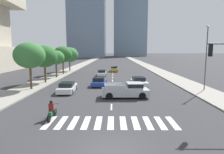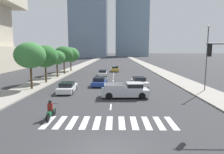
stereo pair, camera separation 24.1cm
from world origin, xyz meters
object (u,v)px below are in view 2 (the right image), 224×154
motorcycle_trailing (51,111)px  street_tree_nearest (30,55)px  pickup_truck (127,90)px  street_tree_second (45,56)px  street_tree_fourth (64,54)px  sedan_gold_2 (115,69)px  sedan_white_4 (103,73)px  sedan_white_0 (139,82)px  street_tree_third (57,58)px  street_lamp_east (207,54)px  sedan_white_3 (67,87)px  street_tree_fifth (71,55)px  sedan_blue_1 (100,82)px

motorcycle_trailing → street_tree_nearest: 13.37m
pickup_truck → street_tree_second: (-12.54, 9.55, 3.48)m
motorcycle_trailing → street_tree_fourth: bearing=11.5°
sedan_gold_2 → sedan_white_4: bearing=-15.3°
motorcycle_trailing → street_tree_second: bearing=19.5°
sedan_white_0 → street_tree_third: bearing=-124.8°
pickup_truck → street_tree_fourth: bearing=119.3°
street_lamp_east → street_tree_fourth: (-22.70, 17.29, -0.43)m
pickup_truck → street_lamp_east: (10.16, 3.48, 4.03)m
sedan_white_3 → street_tree_second: bearing=34.8°
sedan_white_3 → street_tree_nearest: street_tree_nearest is taller
sedan_white_3 → street_tree_third: street_tree_third is taller
sedan_white_0 → sedan_white_4: bearing=-157.8°
street_tree_second → street_tree_third: size_ratio=1.15×
pickup_truck → street_tree_fifth: (-12.54, 27.12, 3.38)m
sedan_white_0 → sedan_white_3: bearing=-69.8°
street_tree_second → street_tree_fifth: bearing=90.0°
sedan_gold_2 → street_tree_fourth: (-11.14, -6.92, 3.82)m
motorcycle_trailing → sedan_gold_2: (4.87, 34.65, 0.01)m
street_tree_third → sedan_white_3: bearing=-68.3°
sedan_blue_1 → street_tree_second: (-8.84, 2.16, 3.71)m
sedan_blue_1 → sedan_white_3: size_ratio=0.96×
sedan_white_3 → street_tree_second: street_tree_second is taller
pickup_truck → street_tree_second: 16.15m
street_tree_nearest → street_tree_third: bearing=90.0°
street_tree_nearest → pickup_truck: bearing=-18.2°
motorcycle_trailing → street_tree_fifth: street_tree_fifth is taller
street_lamp_east → street_tree_third: size_ratio=1.60×
motorcycle_trailing → street_lamp_east: size_ratio=0.27×
motorcycle_trailing → sedan_white_3: bearing=5.4°
sedan_blue_1 → street_tree_third: bearing=49.9°
pickup_truck → street_tree_fourth: street_tree_fourth is taller
street_tree_third → sedan_blue_1: bearing=-43.2°
street_lamp_east → sedan_white_3: bearing=-177.8°
street_lamp_east → street_tree_third: 25.79m
motorcycle_trailing → sedan_blue_1: bearing=-11.4°
sedan_white_4 → street_tree_fifth: bearing=45.8°
sedan_white_0 → sedan_gold_2: (-3.66, 20.15, 0.01)m
pickup_truck → street_tree_second: bearing=140.9°
street_lamp_east → street_tree_nearest: street_lamp_east is taller
sedan_gold_2 → sedan_white_4: 8.81m
sedan_white_3 → street_tree_second: 9.26m
street_tree_fifth → street_tree_fourth: bearing=-90.0°
street_tree_third → pickup_truck: bearing=-51.4°
street_lamp_east → street_tree_second: size_ratio=1.38×
sedan_white_4 → street_tree_nearest: (-8.52, -15.14, 4.03)m
street_tree_nearest → street_tree_fifth: bearing=90.0°
street_tree_fourth → sedan_blue_1: bearing=-56.6°
street_tree_fourth → street_tree_fifth: size_ratio=1.02×
sedan_gold_2 → street_tree_second: (-11.14, -18.13, 3.70)m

